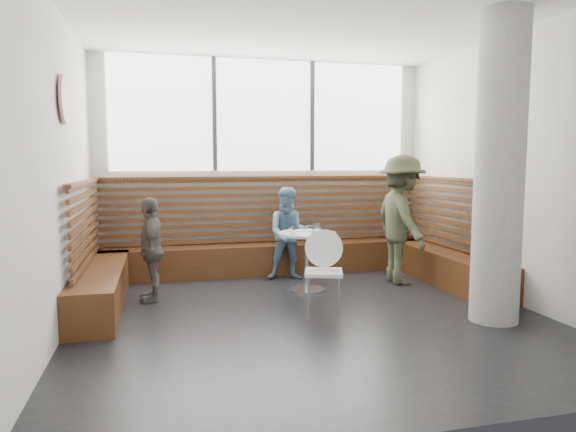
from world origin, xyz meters
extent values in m
cube|color=silver|center=(0.00, 0.00, 1.60)|extent=(5.00, 5.00, 3.20)
cube|color=black|center=(0.00, 0.00, 0.00)|extent=(5.00, 5.00, 0.01)
cube|color=white|center=(0.00, 0.00, 3.20)|extent=(5.00, 5.00, 0.01)
cube|color=white|center=(0.00, 2.48, 2.38)|extent=(4.50, 0.02, 1.65)
cube|color=#3F3F42|center=(-0.75, 2.46, 2.38)|extent=(0.06, 0.04, 1.65)
cube|color=#3F3F42|center=(0.75, 2.46, 2.38)|extent=(0.06, 0.04, 1.65)
cube|color=#432410|center=(0.00, 2.25, 0.23)|extent=(5.00, 0.50, 0.45)
cube|color=#432410|center=(-2.25, 1.25, 0.23)|extent=(0.50, 2.50, 0.45)
cube|color=#432410|center=(2.25, 1.25, 0.23)|extent=(0.50, 2.50, 0.45)
cube|color=#482612|center=(0.00, 2.42, 0.95)|extent=(4.88, 0.08, 0.98)
cube|color=#482612|center=(-2.42, 1.25, 0.95)|extent=(0.08, 2.38, 0.98)
cube|color=#482612|center=(2.42, 1.25, 0.95)|extent=(0.08, 2.38, 0.98)
cylinder|color=gray|center=(1.85, -0.60, 1.60)|extent=(0.50, 0.50, 3.20)
cylinder|color=white|center=(-2.46, 0.40, 2.30)|extent=(0.03, 0.50, 0.50)
cylinder|color=silver|center=(0.28, 1.11, 0.01)|extent=(0.47, 0.47, 0.03)
cylinder|color=silver|center=(0.28, 1.11, 0.38)|extent=(0.07, 0.07, 0.74)
cylinder|color=#B7B7BA|center=(0.28, 1.11, 0.75)|extent=(0.75, 0.75, 0.03)
cube|color=white|center=(0.20, 0.16, 0.44)|extent=(0.41, 0.40, 0.04)
cylinder|color=white|center=(0.20, 0.33, 0.69)|extent=(0.43, 0.10, 0.43)
cylinder|color=silver|center=(0.03, 0.01, 0.21)|extent=(0.02, 0.02, 0.42)
cylinder|color=silver|center=(0.37, 0.01, 0.21)|extent=(0.02, 0.02, 0.42)
cylinder|color=silver|center=(0.03, 0.31, 0.21)|extent=(0.02, 0.02, 0.42)
cylinder|color=silver|center=(0.37, 0.31, 0.21)|extent=(0.02, 0.02, 0.42)
imported|color=#3D422C|center=(1.66, 1.21, 0.89)|extent=(0.68, 1.16, 1.77)
imported|color=#5F85A4|center=(0.22, 1.80, 0.66)|extent=(0.72, 0.61, 1.32)
imported|color=#5B5752|center=(-1.67, 1.11, 0.63)|extent=(0.32, 0.74, 1.26)
cylinder|color=white|center=(0.16, 1.25, 0.77)|extent=(0.22, 0.22, 0.02)
cylinder|color=white|center=(0.40, 1.23, 0.77)|extent=(0.19, 0.19, 0.01)
cylinder|color=white|center=(0.06, 1.00, 0.82)|extent=(0.07, 0.07, 0.11)
cylinder|color=white|center=(0.37, 1.04, 0.83)|extent=(0.08, 0.08, 0.12)
cylinder|color=white|center=(0.44, 1.16, 0.82)|extent=(0.07, 0.07, 0.11)
cube|color=#A5C64C|center=(0.31, 0.95, 0.77)|extent=(0.21, 0.17, 0.00)
camera|label=1|loc=(-1.55, -5.22, 1.67)|focal=32.00mm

